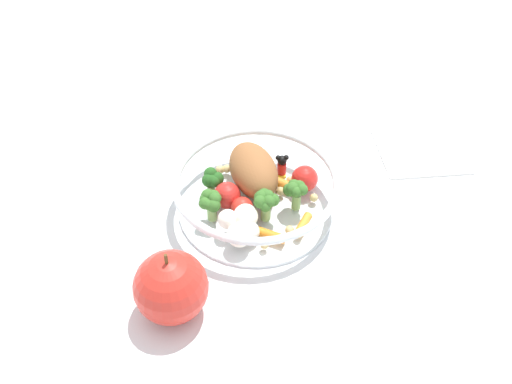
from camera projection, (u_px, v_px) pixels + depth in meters
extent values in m
plane|color=white|center=(244.00, 209.00, 0.70)|extent=(2.40, 2.40, 0.00)
cylinder|color=white|center=(256.00, 206.00, 0.70)|extent=(0.19, 0.19, 0.01)
torus|color=white|center=(256.00, 181.00, 0.67)|extent=(0.20, 0.20, 0.01)
ellipsoid|color=#935B33|center=(251.00, 170.00, 0.70)|extent=(0.10, 0.11, 0.05)
cylinder|color=#7FAD5B|center=(212.00, 212.00, 0.67)|extent=(0.01, 0.01, 0.02)
sphere|color=#386B28|center=(206.00, 199.00, 0.66)|extent=(0.02, 0.02, 0.02)
sphere|color=#386B28|center=(205.00, 203.00, 0.65)|extent=(0.01, 0.01, 0.01)
sphere|color=#386B28|center=(209.00, 205.00, 0.65)|extent=(0.01, 0.01, 0.01)
sphere|color=#386B28|center=(214.00, 205.00, 0.65)|extent=(0.02, 0.02, 0.02)
sphere|color=#386B28|center=(215.00, 199.00, 0.65)|extent=(0.01, 0.01, 0.01)
sphere|color=#386B28|center=(216.00, 198.00, 0.66)|extent=(0.01, 0.01, 0.01)
sphere|color=#386B28|center=(213.00, 197.00, 0.66)|extent=(0.02, 0.02, 0.02)
sphere|color=#386B28|center=(208.00, 196.00, 0.66)|extent=(0.02, 0.02, 0.02)
cylinder|color=#7FAD5B|center=(296.00, 201.00, 0.68)|extent=(0.01, 0.01, 0.02)
sphere|color=#386B28|center=(290.00, 190.00, 0.67)|extent=(0.02, 0.02, 0.02)
sphere|color=#386B28|center=(293.00, 189.00, 0.66)|extent=(0.02, 0.02, 0.02)
sphere|color=#386B28|center=(296.00, 192.00, 0.66)|extent=(0.01, 0.01, 0.01)
sphere|color=#386B28|center=(302.00, 190.00, 0.66)|extent=(0.01, 0.01, 0.01)
sphere|color=#386B28|center=(302.00, 189.00, 0.67)|extent=(0.01, 0.01, 0.01)
sphere|color=#386B28|center=(299.00, 187.00, 0.67)|extent=(0.02, 0.02, 0.02)
sphere|color=#386B28|center=(294.00, 186.00, 0.68)|extent=(0.02, 0.02, 0.02)
cylinder|color=#8EB766|center=(266.00, 212.00, 0.67)|extent=(0.01, 0.01, 0.02)
sphere|color=#386B28|center=(261.00, 198.00, 0.66)|extent=(0.02, 0.02, 0.02)
sphere|color=#386B28|center=(260.00, 202.00, 0.65)|extent=(0.02, 0.02, 0.02)
sphere|color=#386B28|center=(265.00, 206.00, 0.65)|extent=(0.01, 0.01, 0.01)
sphere|color=#386B28|center=(269.00, 202.00, 0.65)|extent=(0.01, 0.01, 0.01)
sphere|color=#386B28|center=(273.00, 200.00, 0.66)|extent=(0.02, 0.02, 0.02)
sphere|color=#386B28|center=(268.00, 196.00, 0.66)|extent=(0.02, 0.02, 0.02)
sphere|color=#386B28|center=(264.00, 196.00, 0.66)|extent=(0.02, 0.02, 0.02)
cylinder|color=#7FAD5B|center=(212.00, 189.00, 0.70)|extent=(0.01, 0.01, 0.02)
sphere|color=#23561E|center=(208.00, 178.00, 0.69)|extent=(0.01, 0.01, 0.01)
sphere|color=#23561E|center=(208.00, 181.00, 0.69)|extent=(0.02, 0.02, 0.02)
sphere|color=#23561E|center=(210.00, 182.00, 0.69)|extent=(0.01, 0.01, 0.01)
sphere|color=#23561E|center=(214.00, 183.00, 0.69)|extent=(0.01, 0.01, 0.01)
sphere|color=#23561E|center=(217.00, 179.00, 0.69)|extent=(0.02, 0.02, 0.02)
sphere|color=#23561E|center=(213.00, 178.00, 0.69)|extent=(0.01, 0.01, 0.01)
sphere|color=#23561E|center=(211.00, 174.00, 0.69)|extent=(0.02, 0.02, 0.02)
sphere|color=white|center=(230.00, 220.00, 0.65)|extent=(0.02, 0.02, 0.02)
sphere|color=white|center=(240.00, 234.00, 0.63)|extent=(0.03, 0.03, 0.03)
sphere|color=white|center=(249.00, 231.00, 0.65)|extent=(0.02, 0.02, 0.02)
sphere|color=white|center=(246.00, 216.00, 0.65)|extent=(0.03, 0.03, 0.03)
cube|color=yellow|center=(282.00, 174.00, 0.73)|extent=(0.02, 0.02, 0.00)
cylinder|color=red|center=(282.00, 168.00, 0.73)|extent=(0.02, 0.02, 0.02)
sphere|color=black|center=(282.00, 160.00, 0.72)|extent=(0.01, 0.01, 0.01)
sphere|color=black|center=(286.00, 158.00, 0.71)|extent=(0.01, 0.01, 0.01)
sphere|color=black|center=(278.00, 158.00, 0.71)|extent=(0.01, 0.01, 0.01)
cylinder|color=orange|center=(303.00, 224.00, 0.66)|extent=(0.01, 0.03, 0.01)
cylinder|color=orange|center=(284.00, 184.00, 0.71)|extent=(0.03, 0.02, 0.01)
cylinder|color=orange|center=(271.00, 235.00, 0.65)|extent=(0.03, 0.01, 0.01)
sphere|color=red|center=(305.00, 179.00, 0.70)|extent=(0.03, 0.03, 0.03)
sphere|color=red|center=(227.00, 195.00, 0.68)|extent=(0.03, 0.03, 0.03)
sphere|color=red|center=(242.00, 208.00, 0.67)|extent=(0.03, 0.03, 0.03)
sphere|color=tan|center=(241.00, 204.00, 0.69)|extent=(0.01, 0.01, 0.01)
sphere|color=#D1B775|center=(290.00, 230.00, 0.66)|extent=(0.01, 0.01, 0.01)
sphere|color=tan|center=(236.00, 164.00, 0.74)|extent=(0.01, 0.01, 0.01)
sphere|color=tan|center=(314.00, 198.00, 0.70)|extent=(0.01, 0.01, 0.01)
sphere|color=#D1B775|center=(264.00, 245.00, 0.64)|extent=(0.01, 0.01, 0.01)
sphere|color=#D1B775|center=(220.00, 170.00, 0.73)|extent=(0.01, 0.01, 0.01)
sphere|color=#D1B775|center=(290.00, 180.00, 0.72)|extent=(0.01, 0.01, 0.01)
sphere|color=tan|center=(212.00, 174.00, 0.73)|extent=(0.01, 0.01, 0.01)
sphere|color=tan|center=(299.00, 234.00, 0.65)|extent=(0.01, 0.01, 0.01)
sphere|color=tan|center=(281.00, 191.00, 0.70)|extent=(0.01, 0.01, 0.01)
sphere|color=#D1B775|center=(227.00, 169.00, 0.73)|extent=(0.01, 0.01, 0.01)
sphere|color=red|center=(171.00, 287.00, 0.57)|extent=(0.08, 0.08, 0.08)
cylinder|color=brown|center=(166.00, 259.00, 0.54)|extent=(0.00, 0.00, 0.01)
cube|color=white|center=(420.00, 149.00, 0.78)|extent=(0.15, 0.15, 0.01)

